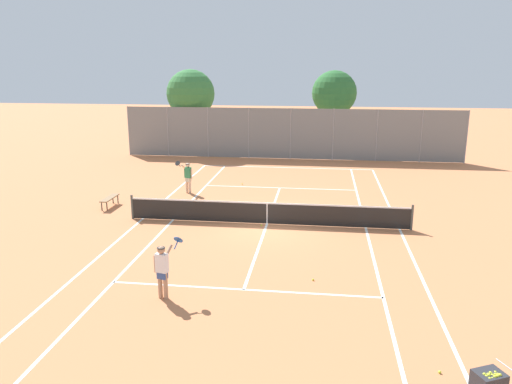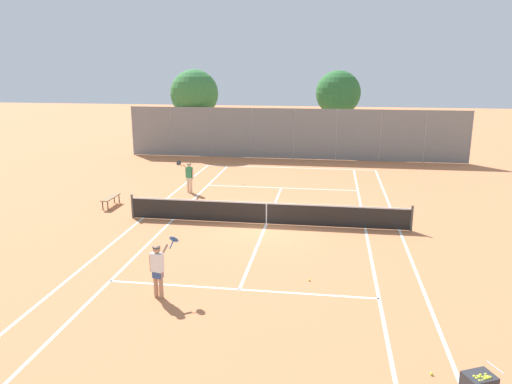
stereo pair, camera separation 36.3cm
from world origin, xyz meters
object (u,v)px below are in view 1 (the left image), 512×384
object	(u,v)px
loose_tennis_ball_5	(313,280)
loose_tennis_ball_4	(242,184)
loose_tennis_ball_1	(440,372)
tree_behind_right	(334,94)
loose_tennis_ball_2	(261,225)
tennis_net	(267,213)
loose_tennis_ball_0	(278,205)
loose_tennis_ball_3	(184,217)
player_far_left	(188,176)
tree_behind_left	(191,95)
player_near_side	(162,268)
courtside_bench	(110,199)

from	to	relation	value
loose_tennis_ball_5	loose_tennis_ball_4	bearing A→B (deg)	108.92
loose_tennis_ball_1	tree_behind_right	world-z (taller)	tree_behind_right
loose_tennis_ball_2	tree_behind_right	bearing A→B (deg)	80.45
loose_tennis_ball_4	loose_tennis_ball_5	bearing A→B (deg)	-71.08
tennis_net	loose_tennis_ball_1	world-z (taller)	tennis_net
loose_tennis_ball_0	loose_tennis_ball_3	world-z (taller)	same
loose_tennis_ball_3	player_far_left	bearing A→B (deg)	102.53
loose_tennis_ball_4	tree_behind_left	distance (m)	12.07
player_near_side	player_far_left	bearing A→B (deg)	101.68
loose_tennis_ball_1	tree_behind_left	xyz separation A→B (m)	(-12.52, 26.81, 4.27)
loose_tennis_ball_3	loose_tennis_ball_0	bearing A→B (deg)	31.84
tennis_net	loose_tennis_ball_2	xyz separation A→B (m)	(-0.20, -0.30, -0.48)
loose_tennis_ball_4	tree_behind_right	bearing A→B (deg)	66.60
tennis_net	player_near_side	bearing A→B (deg)	-107.12
loose_tennis_ball_1	loose_tennis_ball_4	xyz separation A→B (m)	(-7.12, 16.89, 0.00)
loose_tennis_ball_0	loose_tennis_ball_5	size ratio (longest dim) A/B	1.00
player_far_left	loose_tennis_ball_2	bearing A→B (deg)	-47.90
tennis_net	courtside_bench	size ratio (longest dim) A/B	8.00
tennis_net	loose_tennis_ball_3	xyz separation A→B (m)	(-3.74, 0.41, -0.48)
courtside_bench	loose_tennis_ball_2	bearing A→B (deg)	-14.32
loose_tennis_ball_2	loose_tennis_ball_5	bearing A→B (deg)	-66.33
player_near_side	tree_behind_right	distance (m)	26.94
player_far_left	loose_tennis_ball_5	size ratio (longest dim) A/B	26.88
loose_tennis_ball_5	tree_behind_right	bearing A→B (deg)	87.72
tennis_net	loose_tennis_ball_5	bearing A→B (deg)	-69.31
player_far_left	loose_tennis_ball_0	bearing A→B (deg)	-20.17
tennis_net	loose_tennis_ball_2	size ratio (longest dim) A/B	181.82
loose_tennis_ball_0	tree_behind_left	world-z (taller)	tree_behind_left
loose_tennis_ball_5	courtside_bench	distance (m)	12.07
loose_tennis_ball_1	tree_behind_left	world-z (taller)	tree_behind_left
player_near_side	tree_behind_right	world-z (taller)	tree_behind_right
player_near_side	loose_tennis_ball_1	distance (m)	7.73
loose_tennis_ball_4	tree_behind_right	size ratio (longest dim) A/B	0.01
player_near_side	player_far_left	world-z (taller)	same
player_far_left	loose_tennis_ball_2	xyz separation A→B (m)	(4.49, -4.97, -0.89)
loose_tennis_ball_0	loose_tennis_ball_5	xyz separation A→B (m)	(1.85, -8.34, 0.00)
loose_tennis_ball_5	courtside_bench	xyz separation A→B (m)	(-9.76, 7.09, 0.38)
loose_tennis_ball_3	tree_behind_left	world-z (taller)	tree_behind_left
loose_tennis_ball_2	loose_tennis_ball_5	world-z (taller)	same
loose_tennis_ball_1	tree_behind_right	size ratio (longest dim) A/B	0.01
courtside_bench	tree_behind_right	world-z (taller)	tree_behind_right
tree_behind_left	loose_tennis_ball_2	bearing A→B (deg)	-66.69
courtside_bench	loose_tennis_ball_5	bearing A→B (deg)	-35.99
loose_tennis_ball_0	loose_tennis_ball_3	distance (m)	4.66
loose_tennis_ball_5	loose_tennis_ball_1	bearing A→B (deg)	-57.48
loose_tennis_ball_4	courtside_bench	bearing A→B (deg)	-136.18
tennis_net	tree_behind_left	size ratio (longest dim) A/B	1.93
courtside_bench	loose_tennis_ball_4	bearing A→B (deg)	43.82
loose_tennis_ball_3	tree_behind_right	distance (m)	20.21
loose_tennis_ball_1	loose_tennis_ball_3	distance (m)	13.55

